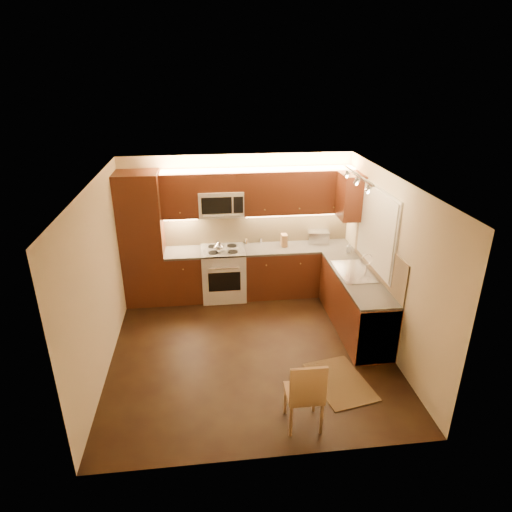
{
  "coord_description": "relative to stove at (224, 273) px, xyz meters",
  "views": [
    {
      "loc": [
        -0.56,
        -5.42,
        3.84
      ],
      "look_at": [
        0.15,
        0.55,
        1.25
      ],
      "focal_mm": 30.87,
      "sensor_mm": 36.0,
      "label": 1
    }
  ],
  "objects": [
    {
      "name": "base_cab_back_right",
      "position": [
        1.34,
        0.02,
        -0.03
      ],
      "size": [
        1.92,
        0.6,
        0.86
      ],
      "primitive_type": "cube",
      "color": "#4C2310",
      "rests_on": "floor"
    },
    {
      "name": "upper_cab_right_corner",
      "position": [
        2.12,
        -0.28,
        1.42
      ],
      "size": [
        0.35,
        0.5,
        0.75
      ],
      "primitive_type": "cube",
      "color": "#4C2310",
      "rests_on": "wall_right"
    },
    {
      "name": "upper_cab_bridge",
      "position": [
        0.0,
        0.15,
        1.63
      ],
      "size": [
        0.76,
        0.35,
        0.31
      ],
      "primitive_type": "cube",
      "color": "#4C2310",
      "rests_on": "wall_back"
    },
    {
      "name": "dishwasher",
      "position": [
        2.0,
        -1.98,
        -0.03
      ],
      "size": [
        0.58,
        0.6,
        0.84
      ],
      "primitive_type": "cube",
      "color": "silver",
      "rests_on": "floor"
    },
    {
      "name": "rug",
      "position": [
        1.4,
        -2.58,
        -0.45
      ],
      "size": [
        0.83,
        1.09,
        0.01
      ],
      "primitive_type": "cube",
      "rotation": [
        0.0,
        0.0,
        0.19
      ],
      "color": "black",
      "rests_on": "floor"
    },
    {
      "name": "spice_jar_d",
      "position": [
        0.44,
        0.26,
        0.48
      ],
      "size": [
        0.05,
        0.05,
        0.08
      ],
      "primitive_type": "cylinder",
      "rotation": [
        0.0,
        0.0,
        -0.34
      ],
      "color": "#A56E31",
      "rests_on": "counter_back_right"
    },
    {
      "name": "toaster_oven",
      "position": [
        1.75,
        0.18,
        0.55
      ],
      "size": [
        0.41,
        0.33,
        0.22
      ],
      "primitive_type": "cube",
      "rotation": [
        0.0,
        0.0,
        -0.15
      ],
      "color": "silver",
      "rests_on": "counter_back_right"
    },
    {
      "name": "wall_back",
      "position": [
        0.3,
        0.32,
        0.79
      ],
      "size": [
        4.0,
        0.01,
        2.5
      ],
      "primitive_type": "cube",
      "color": "beige",
      "rests_on": "ground"
    },
    {
      "name": "upper_cab_back_right",
      "position": [
        1.34,
        0.15,
        1.42
      ],
      "size": [
        1.92,
        0.35,
        0.75
      ],
      "primitive_type": "cube",
      "color": "#4C2310",
      "rests_on": "wall_back"
    },
    {
      "name": "window_frame",
      "position": [
        2.29,
        -1.12,
        1.14
      ],
      "size": [
        0.03,
        1.44,
        1.24
      ],
      "primitive_type": "cube",
      "color": "silver",
      "rests_on": "wall_right"
    },
    {
      "name": "kettle",
      "position": [
        -0.07,
        -0.12,
        0.56
      ],
      "size": [
        0.23,
        0.23,
        0.21
      ],
      "primitive_type": null,
      "rotation": [
        0.0,
        0.0,
        0.4
      ],
      "color": "silver",
      "rests_on": "stove"
    },
    {
      "name": "backsplash_back",
      "position": [
        0.65,
        0.31,
        0.74
      ],
      "size": [
        3.3,
        0.02,
        0.6
      ],
      "primitive_type": "cube",
      "color": "tan",
      "rests_on": "wall_back"
    },
    {
      "name": "track_light_bar",
      "position": [
        1.85,
        -1.27,
        2.0
      ],
      "size": [
        0.04,
        1.2,
        0.03
      ],
      "primitive_type": "cube",
      "color": "silver",
      "rests_on": "ceiling"
    },
    {
      "name": "spice_jar_c",
      "position": [
        0.44,
        0.26,
        0.49
      ],
      "size": [
        0.06,
        0.06,
        0.09
      ],
      "primitive_type": "cylinder",
      "rotation": [
        0.0,
        0.0,
        -0.16
      ],
      "color": "silver",
      "rests_on": "counter_back_right"
    },
    {
      "name": "faucet",
      "position": [
        2.18,
        -1.12,
        0.59
      ],
      "size": [
        0.2,
        0.04,
        0.3
      ],
      "primitive_type": null,
      "color": "silver",
      "rests_on": "counter_right"
    },
    {
      "name": "soap_bottle",
      "position": [
        2.15,
        -0.34,
        0.52
      ],
      "size": [
        0.1,
        0.1,
        0.17
      ],
      "primitive_type": "imported",
      "rotation": [
        0.0,
        0.0,
        -0.35
      ],
      "color": "silver",
      "rests_on": "counter_right"
    },
    {
      "name": "stove",
      "position": [
        0.0,
        0.0,
        0.0
      ],
      "size": [
        0.76,
        0.65,
        0.92
      ],
      "primitive_type": null,
      "color": "silver",
      "rests_on": "floor"
    },
    {
      "name": "counter_back_left",
      "position": [
        -0.69,
        0.02,
        0.42
      ],
      "size": [
        0.62,
        0.6,
        0.04
      ],
      "primitive_type": "cube",
      "color": "#34322F",
      "rests_on": "base_cab_back_left"
    },
    {
      "name": "dining_chair",
      "position": [
        0.75,
        -3.23,
        0.0
      ],
      "size": [
        0.41,
        0.41,
        0.92
      ],
      "primitive_type": null,
      "rotation": [
        0.0,
        0.0,
        -0.0
      ],
      "color": "#996945",
      "rests_on": "floor"
    },
    {
      "name": "floor",
      "position": [
        0.3,
        -1.68,
        -0.46
      ],
      "size": [
        4.0,
        4.0,
        0.01
      ],
      "primitive_type": "cube",
      "color": "black",
      "rests_on": "ground"
    },
    {
      "name": "sink",
      "position": [
        2.0,
        -1.12,
        0.52
      ],
      "size": [
        0.52,
        0.86,
        0.15
      ],
      "primitive_type": null,
      "color": "silver",
      "rests_on": "counter_right"
    },
    {
      "name": "upper_cab_back_left",
      "position": [
        -0.69,
        0.15,
        1.42
      ],
      "size": [
        0.62,
        0.35,
        0.75
      ],
      "primitive_type": "cube",
      "color": "#4C2310",
      "rests_on": "wall_back"
    },
    {
      "name": "wall_front",
      "position": [
        0.3,
        -3.67,
        0.79
      ],
      "size": [
        4.0,
        0.01,
        2.5
      ],
      "primitive_type": "cube",
      "color": "beige",
      "rests_on": "ground"
    },
    {
      "name": "counter_back_right",
      "position": [
        1.34,
        0.02,
        0.42
      ],
      "size": [
        1.92,
        0.6,
        0.04
      ],
      "primitive_type": "cube",
      "color": "#34322F",
      "rests_on": "base_cab_back_right"
    },
    {
      "name": "base_cab_back_left",
      "position": [
        -0.69,
        0.02,
        -0.03
      ],
      "size": [
        0.62,
        0.6,
        0.86
      ],
      "primitive_type": "cube",
      "color": "#4C2310",
      "rests_on": "floor"
    },
    {
      "name": "window_blinds",
      "position": [
        2.27,
        -1.12,
        1.14
      ],
      "size": [
        0.02,
        1.36,
        1.16
      ],
      "primitive_type": "cube",
      "color": "silver",
      "rests_on": "wall_right"
    },
    {
      "name": "microwave",
      "position": [
        0.0,
        0.14,
        1.26
      ],
      "size": [
        0.76,
        0.38,
        0.44
      ],
      "primitive_type": null,
      "color": "silver",
      "rests_on": "wall_back"
    },
    {
      "name": "wall_right",
      "position": [
        2.3,
        -1.68,
        0.79
      ],
      "size": [
        0.01,
        4.0,
        2.5
      ],
      "primitive_type": "cube",
      "color": "beige",
      "rests_on": "ground"
    },
    {
      "name": "knife_block",
      "position": [
        1.1,
        0.08,
        0.55
      ],
      "size": [
        0.1,
        0.16,
        0.22
      ],
      "primitive_type": "cube",
      "rotation": [
        0.0,
        0.0,
        0.0
      ],
      "color": "#996945",
      "rests_on": "counter_back_right"
    },
    {
      "name": "backsplash_right",
      "position": [
        2.29,
        -1.28,
        0.74
      ],
      "size": [
        0.02,
        2.0,
        0.6
      ],
      "primitive_type": "cube",
      "color": "tan",
      "rests_on": "wall_right"
    },
    {
      "name": "spice_jar_b",
      "position": [
        0.44,
        0.26,
        0.49
      ],
      "size": [
        0.05,
        0.05,
        0.09
      ],
      "primitive_type": "cylinder",
      "rotation": [
        0.0,
        0.0,
        -0.11
      ],
      "color": "olive",
      "rests_on": "counter_back_right"
    },
    {
      "name": "base_cab_right",
      "position": [
        2.0,
        -1.28,
        -0.03
      ],
      "size": [
        0.6,
        2.0,
        0.86
      ],
      "primitive_type": "cube",
      "color": "#4C2310",
      "rests_on": "floor"
    },
    {
      "name": "wall_left",
      "position": [
        -1.7,
        -1.68,
        0.79
      ],
      "size": [
        0.01,
        4.0,
        2.5
      ],
      "primitive_type": "cube",
      "color": "beige",
      "rests_on": "ground"
    },
    {
      "name": "ceiling",
      "position": [
        0.3,
        -1.68,
        2.04
      ],
      "size": [
        4.0,
        4.0,
        0.01
      ],
      "primitive_type": "cube",
      "color": "beige",
      "rests_on": "ground"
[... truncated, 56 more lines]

